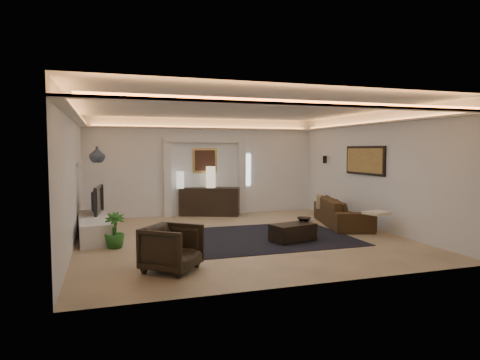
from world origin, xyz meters
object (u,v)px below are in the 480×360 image
object	(u,v)px
console	(210,202)
armchair	(172,248)
coffee_table	(293,232)
sofa	(342,212)

from	to	relation	value
console	armchair	bearing A→B (deg)	-87.42
coffee_table	console	bearing A→B (deg)	87.71
console	coffee_table	size ratio (longest dim) A/B	1.87
console	sofa	bearing A→B (deg)	-20.33
coffee_table	armchair	bearing A→B (deg)	-168.01
sofa	armchair	distance (m)	5.58
armchair	coffee_table	bearing A→B (deg)	-24.77
console	coffee_table	distance (m)	4.13
sofa	coffee_table	size ratio (longest dim) A/B	2.56
sofa	armchair	size ratio (longest dim) A/B	2.93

